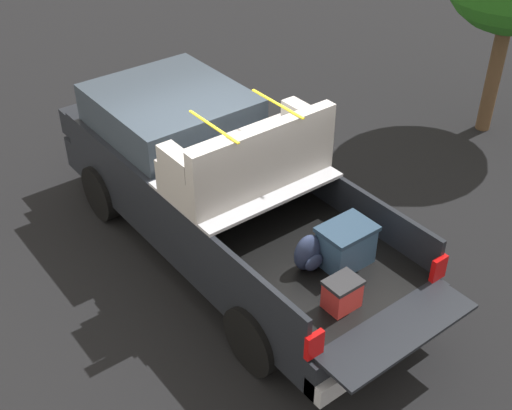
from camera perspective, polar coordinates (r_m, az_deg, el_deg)
name	(u,v)px	position (r m, az deg, el deg)	size (l,w,h in m)	color
ground_plane	(229,252)	(8.86, -2.38, -4.03)	(40.00, 40.00, 0.00)	black
pickup_truck	(210,180)	(8.54, -3.96, 2.18)	(6.05, 2.06, 2.23)	black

